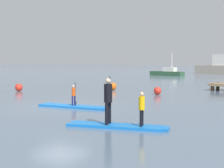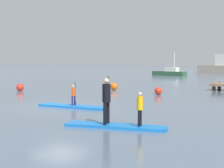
{
  "view_description": "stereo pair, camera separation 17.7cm",
  "coord_description": "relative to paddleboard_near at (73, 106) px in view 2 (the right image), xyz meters",
  "views": [
    {
      "loc": [
        11.23,
        -13.05,
        2.38
      ],
      "look_at": [
        1.87,
        2.01,
        1.1
      ],
      "focal_mm": 53.81,
      "sensor_mm": 36.0,
      "label": 1
    },
    {
      "loc": [
        11.38,
        -12.96,
        2.38
      ],
      "look_at": [
        1.87,
        2.01,
        1.1
      ],
      "focal_mm": 53.81,
      "sensor_mm": 36.0,
      "label": 2
    }
  ],
  "objects": [
    {
      "name": "fishing_boat_green_midground",
      "position": [
        -9.07,
        34.1,
        0.42
      ],
      "size": [
        5.54,
        2.27,
        3.43
      ],
      "color": "#2D5638",
      "rests_on": "ground"
    },
    {
      "name": "ground_plane",
      "position": [
        -0.77,
        -0.11,
        -0.05
      ],
      "size": [
        240.0,
        240.0,
        0.0
      ],
      "primitive_type": "plane",
      "color": "slate"
    },
    {
      "name": "paddleboard_near",
      "position": [
        0.0,
        0.0,
        0.0
      ],
      "size": [
        3.82,
        1.2,
        0.1
      ],
      "color": "blue",
      "rests_on": "ground"
    },
    {
      "name": "paddler_adult",
      "position": [
        4.11,
        -3.21,
        0.99
      ],
      "size": [
        0.35,
        0.5,
        1.7
      ],
      "color": "black",
      "rests_on": "paddleboard_far"
    },
    {
      "name": "paddler_child_solo",
      "position": [
        0.01,
        0.02,
        0.62
      ],
      "size": [
        0.2,
        0.37,
        1.16
      ],
      "color": "#19194C",
      "rests_on": "paddleboard_near"
    },
    {
      "name": "mooring_buoy_far",
      "position": [
        -3.45,
        9.37,
        0.24
      ],
      "size": [
        0.58,
        0.58,
        0.58
      ],
      "primitive_type": "sphere",
      "color": "orange",
      "rests_on": "ground"
    },
    {
      "name": "paddleboard_far",
      "position": [
        4.44,
        -3.13,
        0.0
      ],
      "size": [
        3.67,
        1.61,
        0.1
      ],
      "color": "blue",
      "rests_on": "ground"
    },
    {
      "name": "mooring_buoy_near",
      "position": [
        1.02,
        7.96,
        0.21
      ],
      "size": [
        0.53,
        0.53,
        0.53
      ],
      "primitive_type": "sphere",
      "color": "red",
      "rests_on": "ground"
    },
    {
      "name": "paddler_child_front",
      "position": [
        5.28,
        -2.89,
        0.72
      ],
      "size": [
        0.26,
        0.4,
        1.19
      ],
      "color": "black",
      "rests_on": "paddleboard_far"
    },
    {
      "name": "mooring_buoy_mid",
      "position": [
        -9.04,
        4.73,
        0.24
      ],
      "size": [
        0.57,
        0.57,
        0.57
      ],
      "primitive_type": "sphere",
      "color": "red",
      "rests_on": "ground"
    }
  ]
}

